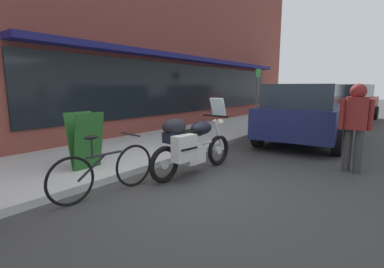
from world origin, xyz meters
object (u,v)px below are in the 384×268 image
at_px(parked_minivan, 307,111).
at_px(pedestrian_walking, 356,118).
at_px(parked_bicycle, 105,171).
at_px(parked_car_down_block, 349,102).
at_px(parking_sign_pole, 257,91).
at_px(sandwich_board_sign, 85,140).
at_px(touring_motorcycle, 191,143).

relative_size(parked_minivan, pedestrian_walking, 2.93).
distance_m(parked_bicycle, parked_car_down_block, 12.82).
bearing_deg(parked_minivan, parking_sign_pole, 53.24).
bearing_deg(pedestrian_walking, parked_car_down_block, 8.76).
bearing_deg(pedestrian_walking, sandwich_board_sign, 128.59).
bearing_deg(parking_sign_pole, pedestrian_walking, -138.44).
relative_size(pedestrian_walking, sandwich_board_sign, 1.62).
height_order(parked_bicycle, parked_car_down_block, parked_car_down_block).
bearing_deg(parked_minivan, sandwich_board_sign, 157.99).
height_order(sandwich_board_sign, parking_sign_pole, parking_sign_pole).
bearing_deg(parked_car_down_block, pedestrian_walking, -171.24).
xyz_separation_m(parking_sign_pole, parked_car_down_block, (4.73, -2.55, -0.53)).
distance_m(touring_motorcycle, parked_minivan, 4.74).
bearing_deg(parking_sign_pole, touring_motorcycle, -165.90).
xyz_separation_m(touring_motorcycle, sandwich_board_sign, (-1.13, 1.56, 0.04)).
bearing_deg(touring_motorcycle, parking_sign_pole, 14.10).
bearing_deg(parked_bicycle, pedestrian_walking, -38.23).
height_order(touring_motorcycle, pedestrian_walking, pedestrian_walking).
relative_size(sandwich_board_sign, parking_sign_pole, 0.47).
bearing_deg(parked_bicycle, parked_car_down_block, -6.11).
height_order(pedestrian_walking, sandwich_board_sign, pedestrian_walking).
bearing_deg(sandwich_board_sign, parked_minivan, -22.01).
xyz_separation_m(sandwich_board_sign, parking_sign_pole, (7.60, 0.06, 0.80)).
xyz_separation_m(parked_bicycle, parking_sign_pole, (8.01, 1.19, 1.07)).
bearing_deg(sandwich_board_sign, touring_motorcycle, -53.99).
bearing_deg(parked_minivan, parked_car_down_block, -1.28).
bearing_deg(pedestrian_walking, parked_bicycle, 141.77).
relative_size(parked_bicycle, parked_car_down_block, 0.38).
bearing_deg(sandwich_board_sign, parked_bicycle, -110.17).
relative_size(touring_motorcycle, sandwich_board_sign, 2.05).
distance_m(touring_motorcycle, pedestrian_walking, 3.11).
bearing_deg(parked_bicycle, parking_sign_pole, 8.45).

